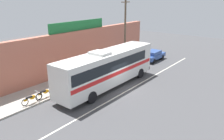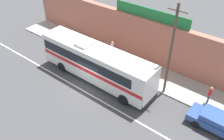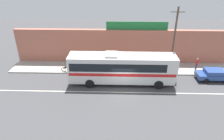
{
  "view_description": "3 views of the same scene",
  "coord_description": "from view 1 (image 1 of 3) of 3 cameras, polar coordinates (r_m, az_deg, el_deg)",
  "views": [
    {
      "loc": [
        -16.15,
        -11.67,
        8.56
      ],
      "look_at": [
        -0.05,
        0.92,
        1.78
      ],
      "focal_mm": 35.74,
      "sensor_mm": 36.0,
      "label": 1
    },
    {
      "loc": [
        12.38,
        -12.09,
        14.55
      ],
      "look_at": [
        1.69,
        1.43,
        1.88
      ],
      "focal_mm": 37.67,
      "sensor_mm": 36.0,
      "label": 2
    },
    {
      "loc": [
        -0.66,
        -20.01,
        12.5
      ],
      "look_at": [
        -1.3,
        0.85,
        1.93
      ],
      "focal_mm": 32.95,
      "sensor_mm": 36.0,
      "label": 3
    }
  ],
  "objects": [
    {
      "name": "sidewalk_slab",
      "position": [
        24.85,
        -7.74,
        -1.79
      ],
      "size": [
        30.0,
        3.6,
        0.14
      ],
      "primitive_type": "cube",
      "color": "#A8A399",
      "rests_on": "ground_plane"
    },
    {
      "name": "pedestrian_far_right",
      "position": [
        23.78,
        -11.21,
        -0.11
      ],
      "size": [
        0.3,
        0.48,
        1.76
      ],
      "color": "brown",
      "rests_on": "sidewalk_slab"
    },
    {
      "name": "road_center_stripe",
      "position": [
        21.26,
        3.75,
        -5.41
      ],
      "size": [
        30.0,
        0.14,
        0.01
      ],
      "primitive_type": "cube",
      "color": "silver",
      "rests_on": "ground_plane"
    },
    {
      "name": "pedestrian_far_left",
      "position": [
        31.47,
        5.55,
        4.67
      ],
      "size": [
        0.3,
        0.48,
        1.75
      ],
      "color": "navy",
      "rests_on": "sidewalk_slab"
    },
    {
      "name": "storefront_billboard",
      "position": [
        26.39,
        -8.64,
        11.17
      ],
      "size": [
        8.28,
        0.12,
        1.1
      ],
      "primitive_type": "cube",
      "color": "#1E7538",
      "rests_on": "storefront_facade"
    },
    {
      "name": "parked_car",
      "position": [
        31.68,
        10.45,
        3.75
      ],
      "size": [
        4.31,
        1.88,
        1.37
      ],
      "color": "#2D4C93",
      "rests_on": "ground_plane"
    },
    {
      "name": "pedestrian_near_shop",
      "position": [
        26.53,
        -2.02,
        2.04
      ],
      "size": [
        0.3,
        0.48,
        1.67
      ],
      "color": "brown",
      "rests_on": "sidewalk_slab"
    },
    {
      "name": "motorcycle_green",
      "position": [
        19.63,
        -19.89,
        -6.85
      ],
      "size": [
        1.9,
        0.56,
        0.94
      ],
      "color": "black",
      "rests_on": "sidewalk_slab"
    },
    {
      "name": "storefront_facade",
      "position": [
        25.7,
        -11.33,
        4.13
      ],
      "size": [
        30.0,
        0.7,
        4.8
      ],
      "primitive_type": "cube",
      "color": "#B26651",
      "rests_on": "ground_plane"
    },
    {
      "name": "utility_pole",
      "position": [
        27.26,
        3.36,
        9.7
      ],
      "size": [
        1.6,
        0.22,
        8.38
      ],
      "color": "brown",
      "rests_on": "sidewalk_slab"
    },
    {
      "name": "ground_plane",
      "position": [
        21.69,
        2.0,
        -4.9
      ],
      "size": [
        70.0,
        70.0,
        0.0
      ],
      "primitive_type": "plane",
      "color": "#444447"
    },
    {
      "name": "intercity_bus",
      "position": [
        21.53,
        -1.09,
        0.8
      ],
      "size": [
        12.23,
        2.59,
        3.78
      ],
      "color": "silver",
      "rests_on": "ground_plane"
    },
    {
      "name": "motorcycle_black",
      "position": [
        20.4,
        -16.7,
        -5.54
      ],
      "size": [
        1.93,
        0.56,
        0.94
      ],
      "color": "black",
      "rests_on": "sidewalk_slab"
    }
  ]
}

